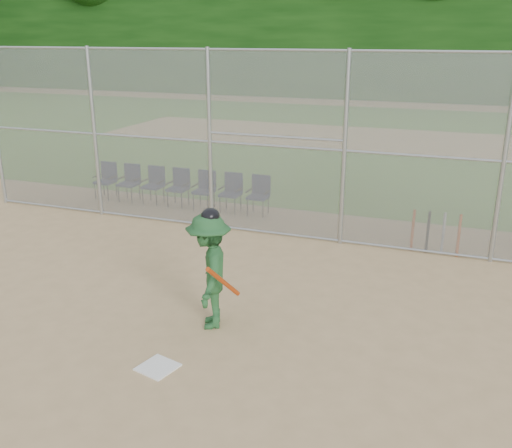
% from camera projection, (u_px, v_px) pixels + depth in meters
% --- Properties ---
extents(ground, '(100.00, 100.00, 0.00)m').
position_uv_depth(ground, '(195.00, 350.00, 8.08)').
color(ground, tan).
rests_on(ground, ground).
extents(grass_strip, '(100.00, 100.00, 0.00)m').
position_uv_depth(grass_strip, '(382.00, 139.00, 24.10)').
color(grass_strip, '#396B20').
rests_on(grass_strip, ground).
extents(dirt_patch_far, '(24.00, 24.00, 0.00)m').
position_uv_depth(dirt_patch_far, '(382.00, 139.00, 24.10)').
color(dirt_patch_far, tan).
rests_on(dirt_patch_far, ground).
extents(backstop_fence, '(16.09, 0.09, 4.00)m').
position_uv_depth(backstop_fence, '(297.00, 144.00, 11.87)').
color(backstop_fence, gray).
rests_on(backstop_fence, ground).
extents(treeline, '(81.00, 60.00, 11.00)m').
position_uv_depth(treeline, '(398.00, 3.00, 24.14)').
color(treeline, black).
rests_on(treeline, ground).
extents(home_plate, '(0.57, 0.57, 0.02)m').
position_uv_depth(home_plate, '(158.00, 367.00, 7.64)').
color(home_plate, silver).
rests_on(home_plate, ground).
extents(batter_at_plate, '(1.06, 1.38, 1.88)m').
position_uv_depth(batter_at_plate, '(209.00, 270.00, 8.50)').
color(batter_at_plate, '#1F4E26').
rests_on(batter_at_plate, ground).
extents(spare_bats, '(0.96, 0.29, 0.85)m').
position_uv_depth(spare_bats, '(435.00, 233.00, 11.57)').
color(spare_bats, '#D84C14').
rests_on(spare_bats, ground).
extents(chair_0, '(0.54, 0.52, 0.96)m').
position_uv_depth(chair_0, '(105.00, 181.00, 15.39)').
color(chair_0, '#0F1939').
rests_on(chair_0, ground).
extents(chair_1, '(0.54, 0.52, 0.96)m').
position_uv_depth(chair_1, '(128.00, 183.00, 15.16)').
color(chair_1, '#0F1939').
rests_on(chair_1, ground).
extents(chair_2, '(0.54, 0.52, 0.96)m').
position_uv_depth(chair_2, '(153.00, 186.00, 14.92)').
color(chair_2, '#0F1939').
rests_on(chair_2, ground).
extents(chair_3, '(0.54, 0.52, 0.96)m').
position_uv_depth(chair_3, '(178.00, 188.00, 14.68)').
color(chair_3, '#0F1939').
rests_on(chair_3, ground).
extents(chair_4, '(0.54, 0.52, 0.96)m').
position_uv_depth(chair_4, '(204.00, 191.00, 14.44)').
color(chair_4, '#0F1939').
rests_on(chair_4, ground).
extents(chair_5, '(0.54, 0.52, 0.96)m').
position_uv_depth(chair_5, '(230.00, 193.00, 14.20)').
color(chair_5, '#0F1939').
rests_on(chair_5, ground).
extents(chair_6, '(0.54, 0.52, 0.96)m').
position_uv_depth(chair_6, '(258.00, 196.00, 13.96)').
color(chair_6, '#0F1939').
rests_on(chair_6, ground).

